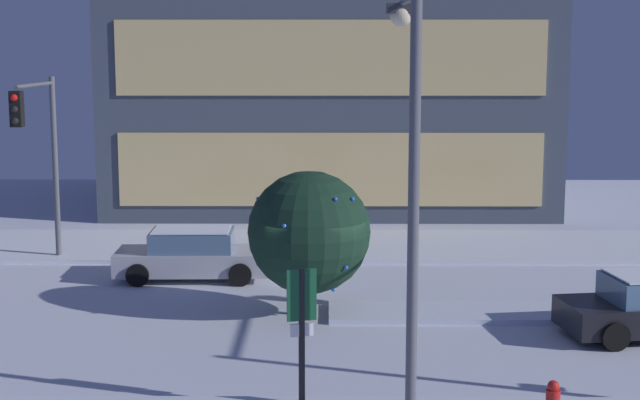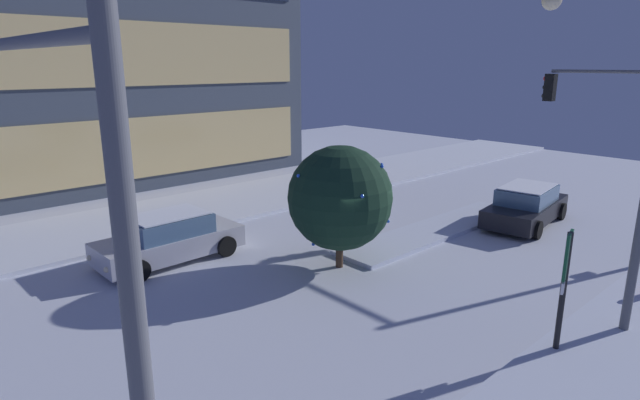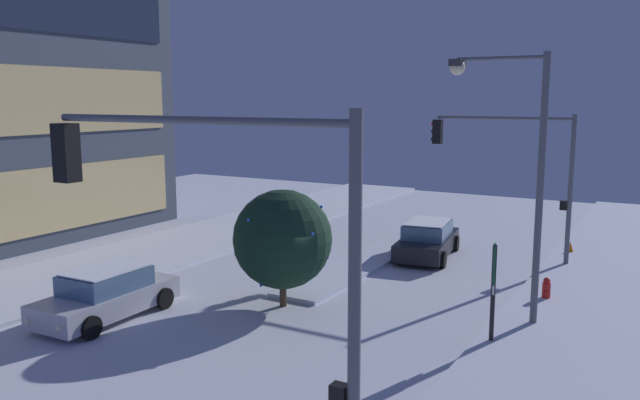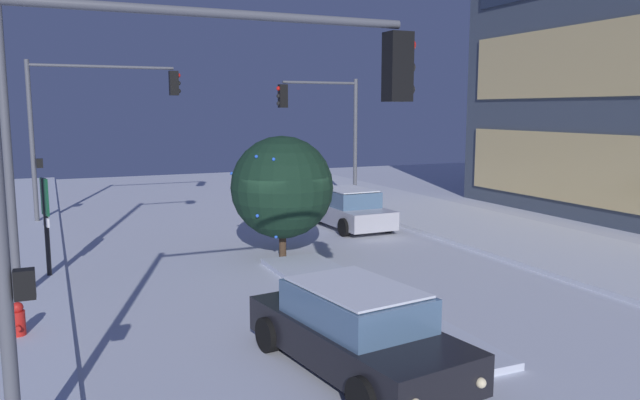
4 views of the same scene
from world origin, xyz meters
name	(u,v)px [view 4 (image 4 of 4)]	position (x,y,z in m)	size (l,w,h in m)	color
ground	(280,259)	(0.00, 0.00, 0.00)	(52.00, 52.00, 0.00)	silver
curb_strip_far	(506,234)	(0.00, 8.58, 0.07)	(52.00, 5.20, 0.14)	silver
median_strip	(359,300)	(4.78, 0.21, 0.07)	(9.00, 1.80, 0.14)	silver
car_near	(356,330)	(8.05, -1.54, 0.71)	(4.84, 2.57, 1.49)	black
car_far	(348,209)	(-3.72, 4.12, 0.71)	(4.55, 2.11, 1.49)	#B7B7C1
traffic_light_corner_near_left	(92,111)	(-9.19, -4.54, 4.43)	(0.32, 5.87, 6.35)	#565960
traffic_light_corner_far_left	(325,119)	(-8.40, 5.23, 4.07)	(0.32, 3.92, 5.85)	#565960
traffic_light_corner_near_right	(190,137)	(9.17, -4.53, 4.12)	(0.32, 5.70, 5.88)	#565960
street_lamp_arched	(39,85)	(1.71, -6.32, 5.02)	(0.56, 2.76, 7.71)	#565960
fire_hydrant	(18,323)	(4.31, -6.93, 0.39)	(0.48, 0.26, 0.80)	red
parking_info_sign	(46,216)	(-0.23, -6.37, 1.74)	(0.55, 0.20, 2.71)	black
decorated_tree_median	(282,187)	(-0.21, 0.17, 2.15)	(3.09, 3.09, 3.70)	#473323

